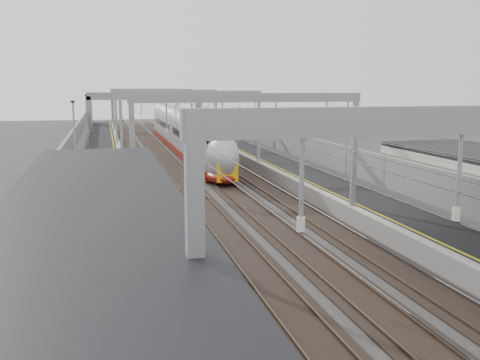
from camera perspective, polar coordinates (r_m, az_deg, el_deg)
platform_left at (r=51.74m, az=-14.39°, el=1.34°), size 4.00×120.00×1.00m
platform_right at (r=54.05m, az=2.83°, el=1.99°), size 4.00×120.00×1.00m
tracks at (r=52.37m, az=-5.58°, el=1.20°), size 11.40×140.00×0.20m
overhead_line at (r=58.35m, az=-6.67°, el=8.08°), size 13.00×140.00×6.60m
canopy_left at (r=9.63m, az=-15.99°, el=-7.64°), size 4.40×30.00×4.24m
overbridge at (r=106.51m, az=-10.11°, el=8.34°), size 22.00×2.20×6.90m
wall_left at (r=51.72m, az=-17.99°, el=2.39°), size 0.30×120.00×3.20m
wall_right at (r=54.92m, az=6.04°, el=3.23°), size 0.30×120.00×3.20m
train at (r=64.13m, az=-5.90°, el=4.63°), size 2.71×49.32×4.28m
signal_green at (r=81.40m, az=-12.44°, el=5.79°), size 0.32×0.32×3.48m
signal_red_near at (r=70.55m, az=-5.27°, el=5.38°), size 0.32×0.32×3.48m
signal_red_far at (r=77.42m, az=-4.41°, el=5.79°), size 0.32×0.32×3.48m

